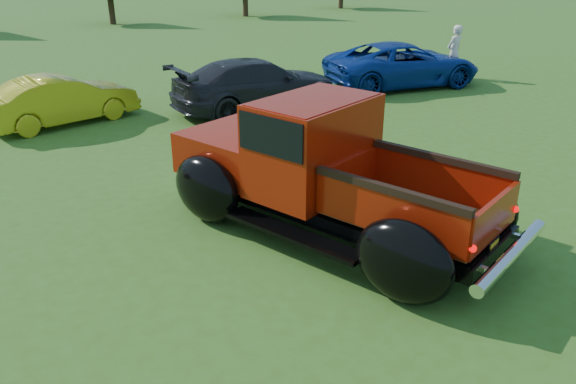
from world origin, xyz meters
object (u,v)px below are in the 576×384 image
at_px(show_car_yellow, 62,100).
at_px(show_car_grey, 257,84).
at_px(show_car_blue, 403,64).
at_px(pickup_truck, 313,167).
at_px(spectator, 454,52).

bearing_deg(show_car_yellow, show_car_grey, -117.61).
bearing_deg(show_car_grey, show_car_blue, -90.03).
bearing_deg(show_car_grey, pickup_truck, 157.61).
relative_size(show_car_blue, spectator, 2.82).
xyz_separation_m(pickup_truck, show_car_yellow, (-2.10, 8.35, -0.38)).
distance_m(show_car_grey, show_car_blue, 5.54).
xyz_separation_m(show_car_blue, spectator, (2.39, -0.03, 0.20)).
bearing_deg(show_car_blue, spectator, -78.71).
bearing_deg(show_car_blue, show_car_grey, 101.41).
relative_size(show_car_yellow, show_car_blue, 0.74).
xyz_separation_m(show_car_yellow, show_car_grey, (5.00, -1.49, 0.08)).
xyz_separation_m(pickup_truck, show_car_grey, (2.90, 6.86, -0.29)).
bearing_deg(show_car_blue, pickup_truck, 140.85).
height_order(pickup_truck, show_car_grey, pickup_truck).
height_order(pickup_truck, spectator, pickup_truck).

